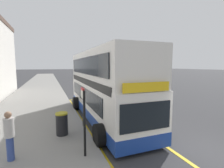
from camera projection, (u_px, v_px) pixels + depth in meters
name	position (u px, v px, depth m)	size (l,w,h in m)	color
ground_plane	(77.00, 82.00, 35.77)	(260.00, 260.00, 0.00)	#333335
pavement_near	(43.00, 83.00, 33.26)	(6.00, 76.00, 0.14)	gray
double_decker_bus	(103.00, 88.00, 10.92)	(3.21, 10.33, 4.40)	white
bus_bay_markings	(102.00, 118.00, 11.11)	(2.91, 13.71, 0.01)	gold
bus_stop_sign	(84.00, 116.00, 6.10)	(0.09, 0.51, 2.55)	black
parked_car_teal_distant	(82.00, 76.00, 44.71)	(2.09, 4.20, 1.62)	#196066
parked_car_maroon_ahead	(125.00, 83.00, 25.05)	(2.09, 4.20, 1.62)	maroon
pedestrian_waiting_near_sign	(9.00, 134.00, 5.80)	(0.34, 0.34, 1.79)	#33478C
litter_bin	(62.00, 124.00, 8.04)	(0.59, 0.59, 1.10)	black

